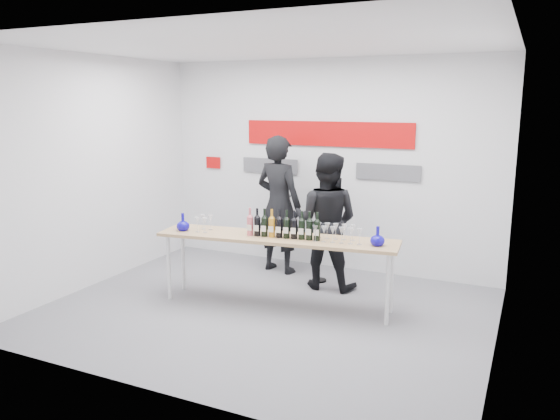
% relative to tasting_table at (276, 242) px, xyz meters
% --- Properties ---
extents(ground, '(5.00, 5.00, 0.00)m').
position_rel_tasting_table_xyz_m(ground, '(-0.04, -0.22, -0.79)').
color(ground, slate).
rests_on(ground, ground).
extents(back_wall, '(5.00, 0.04, 3.00)m').
position_rel_tasting_table_xyz_m(back_wall, '(-0.04, 1.78, 0.71)').
color(back_wall, silver).
rests_on(back_wall, ground).
extents(signage, '(3.38, 0.02, 0.79)m').
position_rel_tasting_table_xyz_m(signage, '(-0.10, 1.75, 1.02)').
color(signage, '#BB0808').
rests_on(signage, back_wall).
extents(tasting_table, '(2.89, 0.94, 0.85)m').
position_rel_tasting_table_xyz_m(tasting_table, '(0.00, 0.00, 0.00)').
color(tasting_table, tan).
rests_on(tasting_table, ground).
extents(wine_bottles, '(0.89, 0.19, 0.33)m').
position_rel_tasting_table_xyz_m(wine_bottles, '(0.10, -0.03, 0.23)').
color(wine_bottles, '#CC5966').
rests_on(wine_bottles, tasting_table).
extents(decanter_left, '(0.16, 0.16, 0.21)m').
position_rel_tasting_table_xyz_m(decanter_left, '(-1.16, -0.21, 0.17)').
color(decanter_left, '#10089F').
rests_on(decanter_left, tasting_table).
extents(decanter_right, '(0.16, 0.16, 0.21)m').
position_rel_tasting_table_xyz_m(decanter_right, '(1.18, 0.10, 0.17)').
color(decanter_right, '#10089F').
rests_on(decanter_right, tasting_table).
extents(glasses_left, '(0.18, 0.24, 0.18)m').
position_rel_tasting_table_xyz_m(glasses_left, '(-0.92, -0.12, 0.16)').
color(glasses_left, silver).
rests_on(glasses_left, tasting_table).
extents(glasses_right, '(0.58, 0.28, 0.18)m').
position_rel_tasting_table_xyz_m(glasses_right, '(0.71, 0.09, 0.16)').
color(glasses_right, silver).
rests_on(glasses_right, tasting_table).
extents(presenter_left, '(0.78, 0.59, 1.95)m').
position_rel_tasting_table_xyz_m(presenter_left, '(-0.56, 1.25, 0.18)').
color(presenter_left, black).
rests_on(presenter_left, ground).
extents(presenter_right, '(0.89, 0.72, 1.77)m').
position_rel_tasting_table_xyz_m(presenter_right, '(0.29, 0.89, 0.10)').
color(presenter_right, black).
rests_on(presenter_right, ground).
extents(mic_stand, '(0.20, 0.20, 1.70)m').
position_rel_tasting_table_xyz_m(mic_stand, '(0.14, 1.05, -0.27)').
color(mic_stand, black).
rests_on(mic_stand, ground).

